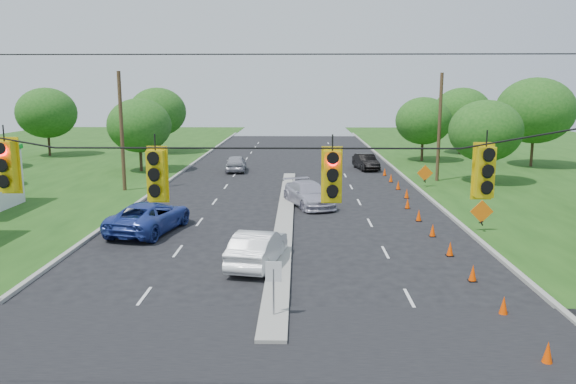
{
  "coord_description": "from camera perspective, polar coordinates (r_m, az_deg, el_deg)",
  "views": [
    {
      "loc": [
        0.84,
        -11.99,
        7.77
      ],
      "look_at": [
        0.31,
        14.73,
        2.8
      ],
      "focal_mm": 35.0,
      "sensor_mm": 36.0,
      "label": 1
    }
  ],
  "objects": [
    {
      "name": "median",
      "position": [
        33.9,
        -0.32,
        -2.72
      ],
      "size": [
        1.0,
        34.0,
        0.18
      ],
      "primitive_type": "cube",
      "color": "gray",
      "rests_on": "ground"
    },
    {
      "name": "curb_left",
      "position": [
        44.08,
        -13.26,
        0.1
      ],
      "size": [
        0.25,
        110.0,
        0.16
      ],
      "primitive_type": "cube",
      "color": "gray",
      "rests_on": "ground"
    },
    {
      "name": "tree_10",
      "position": [
        60.63,
        23.81,
        7.58
      ],
      "size": [
        7.56,
        7.56,
        8.82
      ],
      "color": "black",
      "rests_on": "ground"
    },
    {
      "name": "utility_pole_far_left",
      "position": [
        44.18,
        -16.54,
        5.86
      ],
      "size": [
        0.28,
        0.28,
        9.0
      ],
      "primitive_type": "cylinder",
      "color": "#422D1C",
      "rests_on": "ground"
    },
    {
      "name": "silver_car_far",
      "position": [
        37.4,
        2.12,
        -0.22
      ],
      "size": [
        3.97,
        5.94,
        1.6
      ],
      "primitive_type": "imported",
      "rotation": [
        0.0,
        0.0,
        0.34
      ],
      "color": "#ADA9BC",
      "rests_on": "ground"
    },
    {
      "name": "cone_10",
      "position": [
        51.12,
        9.8,
        2.03
      ],
      "size": [
        0.32,
        0.32,
        0.7
      ],
      "primitive_type": "cone",
      "color": "#FF4300",
      "rests_on": "ground"
    },
    {
      "name": "cone_11",
      "position": [
        54.55,
        9.25,
        2.58
      ],
      "size": [
        0.32,
        0.32,
        0.7
      ],
      "primitive_type": "cone",
      "color": "#FF4300",
      "rests_on": "ground"
    },
    {
      "name": "cone_7",
      "position": [
        40.91,
        11.97,
        -0.15
      ],
      "size": [
        0.32,
        0.32,
        0.7
      ],
      "primitive_type": "cone",
      "color": "#FF4300",
      "rests_on": "ground"
    },
    {
      "name": "cone_3",
      "position": [
        27.48,
        16.15,
        -5.56
      ],
      "size": [
        0.32,
        0.32,
        0.7
      ],
      "primitive_type": "cone",
      "color": "#FF4300",
      "rests_on": "ground"
    },
    {
      "name": "cone_1",
      "position": [
        21.15,
        21.06,
        -10.74
      ],
      "size": [
        0.32,
        0.32,
        0.7
      ],
      "primitive_type": "cone",
      "color": "#FF4300",
      "rests_on": "ground"
    },
    {
      "name": "cone_8",
      "position": [
        44.3,
        11.13,
        0.69
      ],
      "size": [
        0.32,
        0.32,
        0.7
      ],
      "primitive_type": "cone",
      "color": "#FF4300",
      "rests_on": "ground"
    },
    {
      "name": "tree_6",
      "position": [
        69.13,
        -13.09,
        7.93
      ],
      "size": [
        6.72,
        6.72,
        7.84
      ],
      "color": "black",
      "rests_on": "ground"
    },
    {
      "name": "cone_0",
      "position": [
        18.17,
        24.88,
        -14.6
      ],
      "size": [
        0.32,
        0.32,
        0.7
      ],
      "primitive_type": "cone",
      "color": "#FF4300",
      "rests_on": "ground"
    },
    {
      "name": "dark_car_receding",
      "position": [
        54.7,
        7.91,
        3.06
      ],
      "size": [
        2.33,
        4.74,
        1.5
      ],
      "primitive_type": "imported",
      "rotation": [
        0.0,
        0.0,
        0.17
      ],
      "color": "black",
      "rests_on": "ground"
    },
    {
      "name": "tree_4",
      "position": [
        70.24,
        -23.31,
        7.39
      ],
      "size": [
        6.72,
        6.72,
        7.84
      ],
      "color": "black",
      "rests_on": "ground"
    },
    {
      "name": "silver_car_oncoming",
      "position": [
        53.23,
        -5.3,
        2.94
      ],
      "size": [
        2.04,
        4.63,
        1.55
      ],
      "primitive_type": "imported",
      "rotation": [
        0.0,
        0.0,
        3.19
      ],
      "color": "#9E9EA9",
      "rests_on": "ground"
    },
    {
      "name": "cone_2",
      "position": [
        24.27,
        18.27,
        -7.82
      ],
      "size": [
        0.32,
        0.32,
        0.7
      ],
      "primitive_type": "cone",
      "color": "#FF4300",
      "rests_on": "ground"
    },
    {
      "name": "utility_pole_far_right",
      "position": [
        48.52,
        15.13,
        6.31
      ],
      "size": [
        0.28,
        0.28,
        9.0
      ],
      "primitive_type": "cylinder",
      "color": "#422D1C",
      "rests_on": "ground"
    },
    {
      "name": "cone_4",
      "position": [
        30.75,
        14.48,
        -3.77
      ],
      "size": [
        0.32,
        0.32,
        0.7
      ],
      "primitive_type": "cone",
      "color": "#FF4300",
      "rests_on": "ground"
    },
    {
      "name": "cone_9",
      "position": [
        47.7,
        10.42,
        1.41
      ],
      "size": [
        0.32,
        0.32,
        0.7
      ],
      "primitive_type": "cone",
      "color": "#FF4300",
      "rests_on": "ground"
    },
    {
      "name": "tree_11",
      "position": [
        69.73,
        17.24,
        7.75
      ],
      "size": [
        6.72,
        6.72,
        7.84
      ],
      "color": "black",
      "rests_on": "ground"
    },
    {
      "name": "work_sign_2",
      "position": [
        45.59,
        13.74,
        1.81
      ],
      "size": [
        1.27,
        0.58,
        1.37
      ],
      "color": "black",
      "rests_on": "ground"
    },
    {
      "name": "cone_12",
      "position": [
        57.98,
        8.77,
        3.06
      ],
      "size": [
        0.32,
        0.32,
        0.7
      ],
      "primitive_type": "cone",
      "color": "#FF4300",
      "rests_on": "ground"
    },
    {
      "name": "median_sign",
      "position": [
        19.08,
        -1.48,
        -8.77
      ],
      "size": [
        0.55,
        0.06,
        2.05
      ],
      "color": "gray",
      "rests_on": "ground"
    },
    {
      "name": "curb_right",
      "position": [
        43.69,
        13.35,
        0.0
      ],
      "size": [
        0.25,
        110.0,
        0.16
      ],
      "primitive_type": "cube",
      "color": "gray",
      "rests_on": "ground"
    },
    {
      "name": "tree_9",
      "position": [
        48.54,
        19.43,
        5.88
      ],
      "size": [
        5.88,
        5.88,
        6.86
      ],
      "color": "black",
      "rests_on": "ground"
    },
    {
      "name": "tree_12",
      "position": [
        61.51,
        13.59,
        7.04
      ],
      "size": [
        5.88,
        5.88,
        6.86
      ],
      "color": "black",
      "rests_on": "ground"
    },
    {
      "name": "signal_span",
      "position": [
        11.37,
        -3.42,
        -3.72
      ],
      "size": [
        25.6,
        0.32,
        9.0
      ],
      "color": "#422D1C",
      "rests_on": "ground"
    },
    {
      "name": "work_sign_1",
      "position": [
        32.29,
        19.08,
        -1.99
      ],
      "size": [
        1.27,
        0.58,
        1.37
      ],
      "color": "black",
      "rests_on": "ground"
    },
    {
      "name": "blue_pickup",
      "position": [
        31.61,
        -13.88,
        -2.44
      ],
      "size": [
        3.99,
        6.48,
        1.68
      ],
      "primitive_type": "imported",
      "rotation": [
        0.0,
        0.0,
        2.93
      ],
      "color": "#273C94",
      "rests_on": "ground"
    },
    {
      "name": "cone_5",
      "position": [
        34.07,
        13.15,
        -2.32
      ],
      "size": [
        0.32,
        0.32,
        0.7
      ],
      "primitive_type": "cone",
      "color": "#FF4300",
      "rests_on": "ground"
    },
    {
      "name": "white_sedan",
      "position": [
        25.02,
        -3.1,
        -5.66
      ],
      "size": [
        2.57,
        5.05,
        1.59
      ],
      "primitive_type": "imported",
      "rotation": [
        0.0,
        0.0,
        2.95
      ],
      "color": "white",
      "rests_on": "ground"
    },
    {
      "name": "cone_6",
      "position": [
        37.42,
        12.05,
        -1.14
      ],
      "size": [
        0.32,
        0.32,
        0.7
      ],
      "primitive_type": "cone",
      "color": "#FF4300",
      "rests_on": "ground"
    },
    {
      "name": "tree_5",
      "position": [
        54.17,
        -14.87,
        6.55
      ],
      "size": [
        5.88,
        5.88,
        6.86
      ],
      "color": "black",
      "rests_on": "ground"
    }
  ]
}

